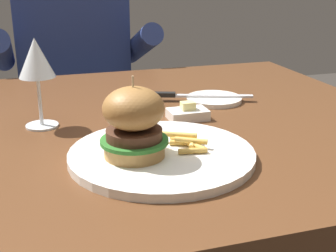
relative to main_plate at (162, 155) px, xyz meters
The scene contains 9 objects.
dining_table 0.22m from the main_plate, 101.02° to the left, with size 1.18×0.91×0.74m.
main_plate is the anchor object (origin of this frame).
burger_sandwich 0.08m from the main_plate, behind, with size 0.11×0.11×0.13m.
fries_pile 0.05m from the main_plate, ahead, with size 0.07×0.08×0.02m.
wine_glass 0.31m from the main_plate, 128.58° to the left, with size 0.07×0.07×0.17m.
bread_plate 0.35m from the main_plate, 53.56° to the left, with size 0.13×0.13×0.01m, color white.
table_knife 0.34m from the main_plate, 61.91° to the left, with size 0.23×0.09×0.01m.
butter_dish 0.21m from the main_plate, 58.85° to the left, with size 0.08×0.05×0.04m.
diner_person 0.95m from the main_plate, 92.53° to the left, with size 0.51×0.36×1.18m.
Camera 1 is at (-0.16, -0.86, 1.04)m, focal length 50.00 mm.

